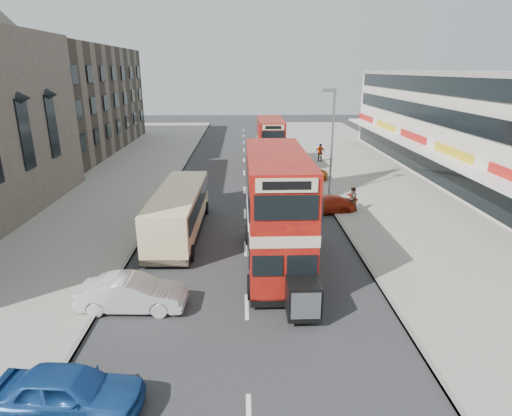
% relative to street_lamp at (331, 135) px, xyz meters
% --- Properties ---
extents(ground, '(160.00, 160.00, 0.00)m').
position_rel_street_lamp_xyz_m(ground, '(-6.52, -18.00, -4.78)').
color(ground, '#28282B').
rests_on(ground, ground).
extents(road_surface, '(12.00, 90.00, 0.01)m').
position_rel_street_lamp_xyz_m(road_surface, '(-6.52, 2.00, -4.78)').
color(road_surface, '#28282B').
rests_on(road_surface, ground).
extents(pavement_right, '(12.00, 90.00, 0.15)m').
position_rel_street_lamp_xyz_m(pavement_right, '(5.48, 2.00, -4.71)').
color(pavement_right, gray).
rests_on(pavement_right, ground).
extents(pavement_left, '(12.00, 90.00, 0.15)m').
position_rel_street_lamp_xyz_m(pavement_left, '(-18.52, 2.00, -4.71)').
color(pavement_left, gray).
rests_on(pavement_left, ground).
extents(kerb_left, '(0.20, 90.00, 0.16)m').
position_rel_street_lamp_xyz_m(kerb_left, '(-12.62, 2.00, -4.71)').
color(kerb_left, gray).
rests_on(kerb_left, ground).
extents(kerb_right, '(0.20, 90.00, 0.16)m').
position_rel_street_lamp_xyz_m(kerb_right, '(-0.42, 2.00, -4.71)').
color(kerb_right, gray).
rests_on(kerb_right, ground).
extents(brick_terrace, '(14.00, 28.00, 12.00)m').
position_rel_street_lamp_xyz_m(brick_terrace, '(-28.52, 20.00, 1.22)').
color(brick_terrace, '#66594C').
rests_on(brick_terrace, ground).
extents(commercial_row, '(9.90, 46.20, 9.30)m').
position_rel_street_lamp_xyz_m(commercial_row, '(13.42, 4.00, -0.09)').
color(commercial_row, beige).
rests_on(commercial_row, ground).
extents(street_lamp, '(1.00, 0.20, 8.12)m').
position_rel_street_lamp_xyz_m(street_lamp, '(0.00, 0.00, 0.00)').
color(street_lamp, slate).
rests_on(street_lamp, ground).
extents(bus_main, '(2.81, 10.08, 5.55)m').
position_rel_street_lamp_xyz_m(bus_main, '(-5.01, -12.10, -1.86)').
color(bus_main, black).
rests_on(bus_main, ground).
extents(bus_second, '(2.38, 8.60, 4.73)m').
position_rel_street_lamp_xyz_m(bus_second, '(-3.93, 9.68, -2.29)').
color(bus_second, black).
rests_on(bus_second, ground).
extents(coach, '(2.71, 9.74, 2.57)m').
position_rel_street_lamp_xyz_m(coach, '(-10.43, -7.71, -3.27)').
color(coach, black).
rests_on(coach, ground).
extents(car_left_near, '(4.35, 2.02, 1.44)m').
position_rel_street_lamp_xyz_m(car_left_near, '(-11.63, -21.54, -4.06)').
color(car_left_near, '#19468E').
rests_on(car_left_near, ground).
extents(car_left_front, '(4.41, 1.69, 1.43)m').
position_rel_street_lamp_xyz_m(car_left_front, '(-11.21, -16.00, -4.07)').
color(car_left_front, silver).
rests_on(car_left_front, ground).
extents(car_right_a, '(4.16, 2.05, 1.16)m').
position_rel_street_lamp_xyz_m(car_right_a, '(-0.96, -3.98, -4.20)').
color(car_right_a, '#9D240F').
rests_on(car_right_a, ground).
extents(car_right_b, '(4.21, 2.32, 1.12)m').
position_rel_street_lamp_xyz_m(car_right_b, '(-1.15, 5.04, -4.23)').
color(car_right_b, '#B66512').
rests_on(car_right_b, ground).
extents(pedestrian_near, '(0.77, 0.69, 1.73)m').
position_rel_street_lamp_xyz_m(pedestrian_near, '(0.80, -4.13, -3.77)').
color(pedestrian_near, gray).
rests_on(pedestrian_near, pavement_right).
extents(pedestrian_far, '(1.14, 0.55, 1.88)m').
position_rel_street_lamp_xyz_m(pedestrian_far, '(1.51, 12.53, -3.69)').
color(pedestrian_far, gray).
rests_on(pedestrian_far, pavement_right).
extents(cyclist, '(0.71, 1.68, 1.94)m').
position_rel_street_lamp_xyz_m(cyclist, '(-2.12, 1.58, -4.14)').
color(cyclist, gray).
rests_on(cyclist, ground).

